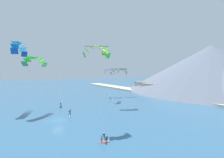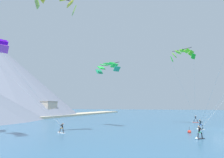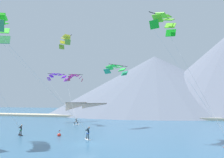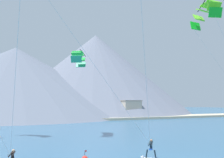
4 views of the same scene
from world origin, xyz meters
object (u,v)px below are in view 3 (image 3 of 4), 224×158
Objects in this scene: parafoil_kite_near_lead at (58,77)px; race_marker_buoy at (59,135)px; kitesurfer_near_trail at (20,132)px; parafoil_kite_mid_center at (0,25)px; parafoil_kite_far_left at (164,22)px; kitesurfer_near_lead at (77,123)px; parafoil_kite_distant_low_drift at (116,69)px; parafoil_kite_distant_mid_solo at (65,40)px; parafoil_kite_distant_high_outer at (75,77)px; kitesurfer_mid_center at (87,135)px.

parafoil_kite_near_lead reaches higher than race_marker_buoy.
kitesurfer_near_trail reaches higher than race_marker_buoy.
parafoil_kite_far_left is at bearing 26.37° from parafoil_kite_mid_center.
kitesurfer_near_lead is 1.73× the size of race_marker_buoy.
kitesurfer_near_lead reaches higher than race_marker_buoy.
parafoil_kite_far_left is 15.68× the size of race_marker_buoy.
parafoil_kite_distant_low_drift reaches higher than race_marker_buoy.
parafoil_kite_distant_mid_solo is at bearing 103.24° from parafoil_kite_mid_center.
race_marker_buoy is (13.07, -29.24, -12.16)m from parafoil_kite_distant_high_outer.
kitesurfer_mid_center is at bearing -2.80° from kitesurfer_near_trail.
kitesurfer_near_trail is 0.15× the size of parafoil_kite_near_lead.
parafoil_kite_far_left is 2.70× the size of parafoil_kite_distant_low_drift.
kitesurfer_near_lead is at bearing 91.87° from kitesurfer_near_trail.
parafoil_kite_far_left is at bearing -36.00° from parafoil_kite_near_lead.
parafoil_kite_distant_high_outer is 34.26m from race_marker_buoy.
parafoil_kite_near_lead reaches higher than kitesurfer_mid_center.
kitesurfer_near_trail is at bearing -174.63° from parafoil_kite_far_left.
parafoil_kite_mid_center reaches higher than kitesurfer_near_lead.
parafoil_kite_distant_low_drift is 5.81× the size of race_marker_buoy.
kitesurfer_near_trail is at bearing -69.97° from parafoil_kite_near_lead.
parafoil_kite_mid_center is at bearing -76.76° from parafoil_kite_distant_mid_solo.
kitesurfer_mid_center is 38.01m from parafoil_kite_distant_high_outer.
parafoil_kite_distant_high_outer reaches higher than kitesurfer_mid_center.
kitesurfer_near_trail is at bearing -77.32° from parafoil_kite_distant_high_outer.
parafoil_kite_distant_low_drift is (-11.99, 14.27, -4.11)m from parafoil_kite_far_left.
kitesurfer_mid_center is 0.12× the size of parafoil_kite_mid_center.
parafoil_kite_near_lead is 21.00m from parafoil_kite_distant_low_drift.
parafoil_kite_mid_center is (3.18, -27.69, 14.54)m from kitesurfer_near_lead.
parafoil_kite_near_lead is 6.05m from parafoil_kite_distant_high_outer.
kitesurfer_near_trail is at bearing -78.81° from parafoil_kite_distant_mid_solo.
parafoil_kite_distant_mid_solo is at bearing -45.85° from parafoil_kite_near_lead.
kitesurfer_mid_center is 5.83m from race_marker_buoy.
parafoil_kite_distant_low_drift is at bearing 58.04° from kitesurfer_near_trail.
parafoil_kite_distant_low_drift is at bearing 95.31° from kitesurfer_mid_center.
parafoil_kite_distant_high_outer is at bearing 135.72° from parafoil_kite_far_left.
parafoil_kite_distant_mid_solo is (-14.05, 3.07, 8.01)m from parafoil_kite_distant_low_drift.
parafoil_kite_near_lead reaches higher than kitesurfer_near_lead.
parafoil_kite_distant_mid_solo is (-3.84, 19.43, 19.63)m from kitesurfer_near_trail.
kitesurfer_mid_center is 19.00m from parafoil_kite_far_left.
parafoil_kite_far_left is (22.20, 2.09, 15.73)m from kitesurfer_near_trail.
parafoil_kite_distant_low_drift reaches higher than kitesurfer_mid_center.
parafoil_kite_distant_mid_solo is at bearing 167.66° from parafoil_kite_distant_low_drift.
parafoil_kite_distant_mid_solo is (-6.37, 27.09, 5.15)m from parafoil_kite_mid_center.
parafoil_kite_near_lead is 34.57m from parafoil_kite_mid_center.
parafoil_kite_distant_mid_solo is 28.88m from race_marker_buoy.
parafoil_kite_near_lead reaches higher than kitesurfer_near_trail.
parafoil_kite_near_lead is at bearing 156.37° from parafoil_kite_distant_low_drift.
parafoil_kite_distant_mid_solo is at bearing -74.71° from parafoil_kite_distant_high_outer.
parafoil_kite_near_lead is 0.72× the size of parafoil_kite_far_left.
parafoil_kite_distant_low_drift is at bearing 130.04° from parafoil_kite_far_left.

